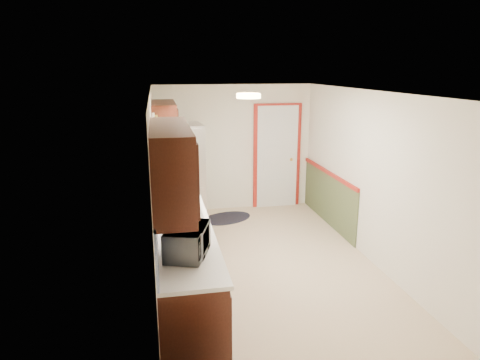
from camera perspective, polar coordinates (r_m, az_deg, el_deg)
name	(u,v)px	position (r m, az deg, el deg)	size (l,w,h in m)	color
room_shell	(266,181)	(5.84, 3.55, -0.14)	(3.20, 5.20, 2.52)	beige
kitchen_run	(177,221)	(5.50, -8.34, -5.47)	(0.63, 4.00, 2.20)	black
back_wall_trim	(288,165)	(8.24, 6.36, 2.00)	(1.12, 2.30, 2.08)	maroon
ceiling_fixture	(249,96)	(5.39, 1.14, 11.16)	(0.30, 0.30, 0.06)	#FFD88C
microwave	(187,238)	(4.16, -7.05, -7.72)	(0.53, 0.29, 0.36)	white
refrigerator	(183,173)	(7.74, -7.67, 0.98)	(0.78, 0.76, 1.74)	#B7B7BC
rug	(226,218)	(7.92, -1.83, -5.10)	(0.97, 0.63, 0.01)	black
cooktop	(177,188)	(6.45, -8.46, -1.11)	(0.55, 0.66, 0.02)	black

